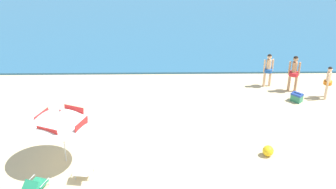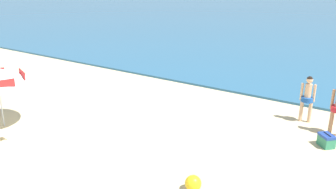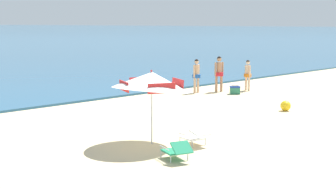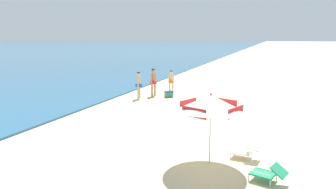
% 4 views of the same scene
% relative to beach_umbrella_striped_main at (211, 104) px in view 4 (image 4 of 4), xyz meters
% --- Properties ---
extents(ground_plane, '(800.00, 800.00, 0.00)m').
position_rel_beach_umbrella_striped_main_xyz_m(ground_plane, '(4.64, -3.48, -1.85)').
color(ground_plane, '#D1BA8E').
extents(beach_umbrella_striped_main, '(2.39, 2.35, 2.23)m').
position_rel_beach_umbrella_striped_main_xyz_m(beach_umbrella_striped_main, '(0.00, 0.00, 0.00)').
color(beach_umbrella_striped_main, silver).
rests_on(beach_umbrella_striped_main, ground).
extents(lounge_chair_under_umbrella, '(0.66, 0.92, 0.49)m').
position_rel_beach_umbrella_striped_main_xyz_m(lounge_chair_under_umbrella, '(0.80, -0.98, -1.57)').
color(lounge_chair_under_umbrella, white).
rests_on(lounge_chair_under_umbrella, ground).
extents(lounge_chair_beside_umbrella, '(0.79, 1.02, 0.53)m').
position_rel_beach_umbrella_striped_main_xyz_m(lounge_chair_beside_umbrella, '(-0.68, -1.70, -1.58)').
color(lounge_chair_beside_umbrella, '#1E7F56').
rests_on(lounge_chair_beside_umbrella, ground).
extents(person_standing_near_shore, '(0.39, 0.45, 1.59)m').
position_rel_beach_umbrella_striped_main_xyz_m(person_standing_near_shore, '(11.19, 4.87, -0.93)').
color(person_standing_near_shore, beige).
rests_on(person_standing_near_shore, ground).
extents(person_standing_beside, '(0.53, 0.44, 1.81)m').
position_rel_beach_umbrella_striped_main_xyz_m(person_standing_beside, '(9.80, 5.64, -0.80)').
color(person_standing_beside, tan).
rests_on(person_standing_beside, ground).
extents(person_wading_in, '(0.50, 0.42, 1.70)m').
position_rel_beach_umbrella_striped_main_xyz_m(person_wading_in, '(8.70, 6.19, -0.87)').
color(person_wading_in, '#D8A87F').
rests_on(person_wading_in, ground).
extents(cooler_box, '(0.60, 0.60, 0.43)m').
position_rel_beach_umbrella_striped_main_xyz_m(cooler_box, '(9.74, 4.56, -1.65)').
color(cooler_box, '#2D7F5B').
rests_on(cooler_box, ground).
extents(beach_ball, '(0.41, 0.41, 0.41)m').
position_rel_beach_umbrella_striped_main_xyz_m(beach_ball, '(7.47, 0.24, -1.64)').
color(beach_ball, yellow).
rests_on(beach_ball, ground).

